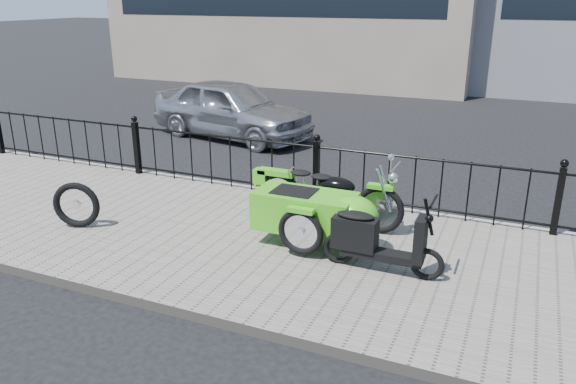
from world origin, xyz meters
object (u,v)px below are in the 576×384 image
at_px(scooter, 374,240).
at_px(sedan_car, 232,109).
at_px(spare_tire, 76,205).
at_px(motorcycle_sidecar, 321,209).

height_order(scooter, sedan_car, sedan_car).
bearing_deg(spare_tire, scooter, 5.49).
bearing_deg(sedan_car, spare_tire, -160.53).
bearing_deg(spare_tire, motorcycle_sidecar, 14.94).
distance_m(motorcycle_sidecar, spare_tire, 3.45).
relative_size(scooter, spare_tire, 2.19).
distance_m(spare_tire, sedan_car, 6.03).
bearing_deg(motorcycle_sidecar, sedan_car, 129.22).
bearing_deg(scooter, motorcycle_sidecar, 149.98).
bearing_deg(sedan_car, motorcycle_sidecar, -129.04).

